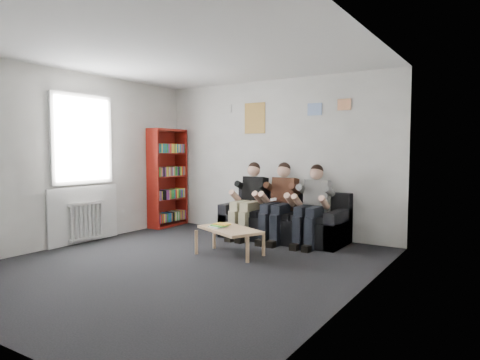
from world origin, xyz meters
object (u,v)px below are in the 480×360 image
object	(u,v)px
sofa	(284,222)
coffee_table	(230,231)
person_right	(312,206)
person_left	(249,201)
person_middle	(279,203)
bookshelf	(168,178)

from	to	relation	value
sofa	coffee_table	size ratio (longest dim) A/B	2.16
person_right	coffee_table	bearing A→B (deg)	-126.85
sofa	person_right	world-z (taller)	person_right
person_left	person_middle	size ratio (longest dim) A/B	1.00
person_left	person_middle	world-z (taller)	person_middle
sofa	coffee_table	distance (m)	1.37
person_left	person_right	bearing A→B (deg)	-2.65
sofa	person_middle	bearing A→B (deg)	-90.00
bookshelf	coffee_table	xyz separation A→B (m)	(2.30, -1.27, -0.61)
sofa	bookshelf	size ratio (longest dim) A/B	1.09
coffee_table	person_right	xyz separation A→B (m)	(0.74, 1.17, 0.29)
coffee_table	person_left	xyz separation A→B (m)	(-0.40, 1.16, 0.30)
coffee_table	person_middle	world-z (taller)	person_middle
person_middle	person_right	world-z (taller)	person_middle
sofa	person_right	distance (m)	0.69
sofa	coffee_table	world-z (taller)	sofa
bookshelf	person_middle	bearing A→B (deg)	-5.05
coffee_table	person_left	size ratio (longest dim) A/B	0.75
sofa	person_left	distance (m)	0.69
person_middle	coffee_table	bearing A→B (deg)	-100.85
sofa	person_middle	xyz separation A→B (m)	(0.00, -0.19, 0.35)
bookshelf	person_right	distance (m)	3.07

